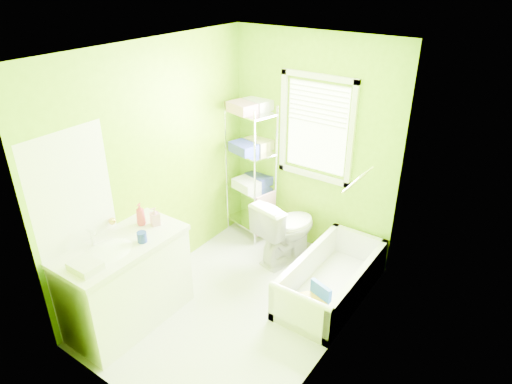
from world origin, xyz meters
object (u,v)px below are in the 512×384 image
Objects in this scene: bathtub at (329,285)px; vanity at (126,281)px; wire_shelf_unit at (252,156)px; toilet at (286,228)px.

vanity is (-1.47, -1.46, 0.34)m from bathtub.
bathtub is 1.82m from wire_shelf_unit.
vanity is at bearing 80.60° from toilet.
toilet is 0.67× the size of vanity.
vanity is (-0.70, -1.81, 0.08)m from toilet.
vanity is at bearing -135.22° from bathtub.
vanity reaches higher than bathtub.
toilet is at bearing 68.76° from vanity.
bathtub is at bearing -22.82° from wire_shelf_unit.
toilet is at bearing 155.45° from bathtub.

